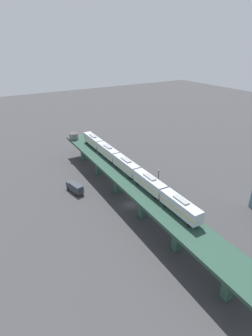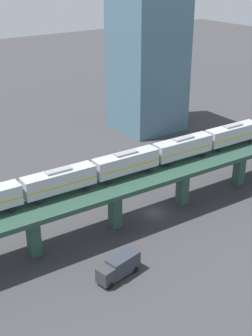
{
  "view_description": "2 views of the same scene",
  "coord_description": "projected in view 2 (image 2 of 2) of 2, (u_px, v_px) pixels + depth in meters",
  "views": [
    {
      "loc": [
        35.25,
        56.36,
        45.23
      ],
      "look_at": [
        -1.5,
        -5.28,
        9.89
      ],
      "focal_mm": 28.0,
      "sensor_mm": 36.0,
      "label": 1
    },
    {
      "loc": [
        58.31,
        -46.73,
        43.4
      ],
      "look_at": [
        -1.5,
        -5.28,
        9.89
      ],
      "focal_mm": 50.0,
      "sensor_mm": 36.0,
      "label": 2
    }
  ],
  "objects": [
    {
      "name": "subway_train",
      "position": [
        126.0,
        162.0,
        79.68
      ],
      "size": [
        4.05,
        62.44,
        4.45
      ],
      "color": "#ADB2BA",
      "rests_on": "elevated_viaduct"
    },
    {
      "name": "street_car_green",
      "position": [
        96.0,
        195.0,
        90.19
      ],
      "size": [
        2.3,
        4.56,
        1.89
      ],
      "color": "#1E6638",
      "rests_on": "ground"
    },
    {
      "name": "elevated_viaduct",
      "position": [
        154.0,
        178.0,
        82.76
      ],
      "size": [
        10.19,
        92.15,
        8.39
      ],
      "color": "#244135",
      "rests_on": "ground"
    },
    {
      "name": "street_car_blue",
      "position": [
        150.0,
        178.0,
        97.21
      ],
      "size": [
        2.32,
        4.57,
        1.89
      ],
      "color": "#233D93",
      "rests_on": "ground"
    },
    {
      "name": "street_lamp",
      "position": [
        98.0,
        173.0,
        92.01
      ],
      "size": [
        0.44,
        0.44,
        6.94
      ],
      "color": "black",
      "rests_on": "ground"
    },
    {
      "name": "ground_plane",
      "position": [
        154.0,
        213.0,
        85.86
      ],
      "size": [
        400.0,
        400.0,
        0.0
      ],
      "primitive_type": "plane",
      "color": "#38383A"
    },
    {
      "name": "office_tower",
      "position": [
        147.0,
        61.0,
        120.62
      ],
      "size": [
        16.0,
        16.0,
        36.0
      ],
      "color": "slate",
      "rests_on": "ground"
    },
    {
      "name": "delivery_truck",
      "position": [
        119.0,
        267.0,
        68.22
      ],
      "size": [
        3.65,
        7.5,
        3.2
      ],
      "color": "#333338",
      "rests_on": "ground"
    }
  ]
}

